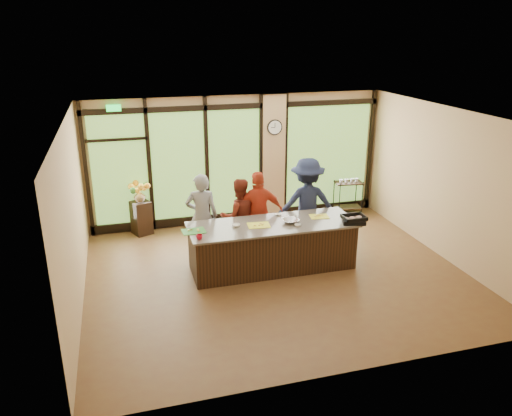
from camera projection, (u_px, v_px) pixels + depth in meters
floor at (277, 274)px, 9.48m from camera, size 7.00×7.00×0.00m
ceiling at (279, 116)px, 8.46m from camera, size 7.00×7.00×0.00m
back_wall at (238, 160)px, 11.69m from camera, size 7.00×0.00×7.00m
left_wall at (73, 218)px, 8.08m from camera, size 0.00×6.00×6.00m
right_wall at (446, 184)px, 9.86m from camera, size 0.00×6.00×6.00m
window_wall at (245, 164)px, 11.72m from camera, size 6.90×0.12×3.00m
island_base at (272, 247)px, 9.60m from camera, size 3.10×1.00×0.88m
countertop at (272, 225)px, 9.44m from camera, size 3.20×1.10×0.04m
wall_clock at (275, 127)px, 11.53m from camera, size 0.36×0.04×0.36m
cook_left at (202, 216)px, 9.91m from camera, size 0.71×0.53×1.77m
cook_midleft at (239, 217)px, 10.12m from camera, size 0.79×0.61×1.61m
cook_midright at (259, 213)px, 10.12m from camera, size 1.03×0.45×1.74m
cook_right at (307, 203)px, 10.39m from camera, size 1.32×0.86×1.93m
roasting_pan at (354, 221)px, 9.47m from camera, size 0.51×0.45×0.08m
mixing_bowl at (291, 221)px, 9.46m from camera, size 0.37×0.37×0.08m
cutting_board_left at (194, 231)px, 9.07m from camera, size 0.43×0.33×0.01m
cutting_board_center at (259, 225)px, 9.34m from camera, size 0.45×0.35×0.01m
cutting_board_right at (319, 216)px, 9.78m from camera, size 0.40×0.32×0.01m
prep_bowl_near at (236, 225)px, 9.29m from camera, size 0.18×0.18×0.05m
prep_bowl_mid at (298, 225)px, 9.31m from camera, size 0.14×0.14×0.04m
prep_bowl_far at (278, 214)px, 9.86m from camera, size 0.16×0.16×0.03m
red_ramekin at (199, 237)px, 8.72m from camera, size 0.12×0.12×0.09m
flower_stand at (141, 218)px, 11.25m from camera, size 0.50×0.50×0.76m
flower_vase at (140, 196)px, 11.07m from camera, size 0.26×0.26×0.27m
bar_cart at (348, 193)px, 12.40m from camera, size 0.72×0.47×0.92m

